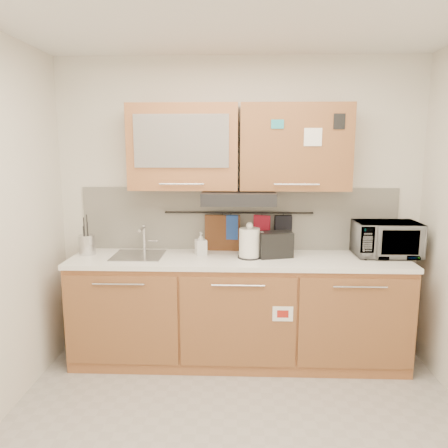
{
  "coord_description": "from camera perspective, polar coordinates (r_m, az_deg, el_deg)",
  "views": [
    {
      "loc": [
        0.01,
        -2.37,
        1.83
      ],
      "look_at": [
        -0.12,
        1.05,
        1.23
      ],
      "focal_mm": 35.0,
      "sensor_mm": 36.0,
      "label": 1
    }
  ],
  "objects": [
    {
      "name": "wall_back",
      "position": [
        3.9,
        1.95,
        2.17
      ],
      "size": [
        3.2,
        0.0,
        3.2
      ],
      "primitive_type": "plane",
      "rotation": [
        1.57,
        0.0,
        0.0
      ],
      "color": "silver",
      "rests_on": "ground"
    },
    {
      "name": "base_cabinet",
      "position": [
        3.84,
        1.85,
        -11.84
      ],
      "size": [
        2.8,
        0.64,
        0.88
      ],
      "color": "#AE6C3D",
      "rests_on": "floor"
    },
    {
      "name": "countertop",
      "position": [
        3.68,
        1.89,
        -4.68
      ],
      "size": [
        2.82,
        0.62,
        0.04
      ],
      "primitive_type": "cube",
      "color": "white",
      "rests_on": "base_cabinet"
    },
    {
      "name": "backsplash",
      "position": [
        3.91,
        1.94,
        0.69
      ],
      "size": [
        2.8,
        0.02,
        0.56
      ],
      "primitive_type": "cube",
      "color": "silver",
      "rests_on": "countertop"
    },
    {
      "name": "upper_cabinets",
      "position": [
        3.69,
        1.91,
        9.98
      ],
      "size": [
        1.82,
        0.37,
        0.7
      ],
      "color": "#AE6C3D",
      "rests_on": "wall_back"
    },
    {
      "name": "range_hood",
      "position": [
        3.64,
        1.94,
        3.5
      ],
      "size": [
        0.6,
        0.46,
        0.1
      ],
      "primitive_type": "cube",
      "color": "black",
      "rests_on": "upper_cabinets"
    },
    {
      "name": "sink",
      "position": [
        3.79,
        -11.09,
        -4.05
      ],
      "size": [
        0.42,
        0.4,
        0.26
      ],
      "color": "silver",
      "rests_on": "countertop"
    },
    {
      "name": "utensil_rail",
      "position": [
        3.86,
        1.94,
        1.48
      ],
      "size": [
        1.3,
        0.02,
        0.02
      ],
      "primitive_type": "cylinder",
      "rotation": [
        0.0,
        1.57,
        0.0
      ],
      "color": "black",
      "rests_on": "backsplash"
    },
    {
      "name": "utensil_crock",
      "position": [
        3.93,
        -17.44,
        -2.56
      ],
      "size": [
        0.18,
        0.18,
        0.34
      ],
      "rotation": [
        0.0,
        0.0,
        -0.39
      ],
      "color": "silver",
      "rests_on": "countertop"
    },
    {
      "name": "kettle",
      "position": [
        3.63,
        3.36,
        -2.58
      ],
      "size": [
        0.23,
        0.21,
        0.3
      ],
      "rotation": [
        0.0,
        0.0,
        0.29
      ],
      "color": "white",
      "rests_on": "countertop"
    },
    {
      "name": "toaster",
      "position": [
        3.69,
        6.64,
        -2.64
      ],
      "size": [
        0.31,
        0.24,
        0.21
      ],
      "rotation": [
        0.0,
        0.0,
        0.26
      ],
      "color": "black",
      "rests_on": "countertop"
    },
    {
      "name": "microwave",
      "position": [
        3.94,
        20.44,
        -1.86
      ],
      "size": [
        0.53,
        0.36,
        0.29
      ],
      "primitive_type": "imported",
      "rotation": [
        0.0,
        0.0,
        0.02
      ],
      "color": "#999999",
      "rests_on": "countertop"
    },
    {
      "name": "soap_bottle",
      "position": [
        3.74,
        -3.03,
        -2.57
      ],
      "size": [
        0.12,
        0.12,
        0.2
      ],
      "primitive_type": "imported",
      "rotation": [
        0.0,
        0.0,
        0.36
      ],
      "color": "#999999",
      "rests_on": "countertop"
    },
    {
      "name": "cutting_board",
      "position": [
        3.89,
        -0.2,
        -1.65
      ],
      "size": [
        0.31,
        0.04,
        0.39
      ],
      "primitive_type": "cube",
      "rotation": [
        0.0,
        0.0,
        -0.04
      ],
      "color": "brown",
      "rests_on": "utensil_rail"
    },
    {
      "name": "oven_mitt",
      "position": [
        3.87,
        0.89,
        -0.43
      ],
      "size": [
        0.13,
        0.04,
        0.22
      ],
      "primitive_type": "cube",
      "rotation": [
        0.0,
        0.0,
        -0.09
      ],
      "color": "#22459D",
      "rests_on": "utensil_rail"
    },
    {
      "name": "dark_pouch",
      "position": [
        3.89,
        7.73,
        -0.6
      ],
      "size": [
        0.15,
        0.06,
        0.24
      ],
      "primitive_type": "cube",
      "rotation": [
        0.0,
        0.0,
        0.13
      ],
      "color": "black",
      "rests_on": "utensil_rail"
    },
    {
      "name": "pot_holder",
      "position": [
        3.87,
        4.97,
        -0.2
      ],
      "size": [
        0.15,
        0.08,
        0.18
      ],
      "primitive_type": "cube",
      "rotation": [
        0.0,
        0.0,
        -0.38
      ],
      "color": "#B8182F",
      "rests_on": "utensil_rail"
    }
  ]
}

